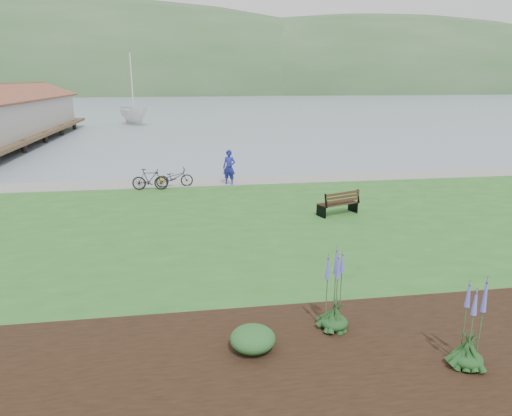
{
  "coord_description": "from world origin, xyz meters",
  "views": [
    {
      "loc": [
        -3.28,
        -17.69,
        5.91
      ],
      "look_at": [
        -0.86,
        -1.77,
        1.3
      ],
      "focal_mm": 32.0,
      "sensor_mm": 36.0,
      "label": 1
    }
  ],
  "objects_px": {
    "park_bench": "(339,203)",
    "bicycle_a": "(175,178)",
    "sailboat": "(135,125)",
    "person": "(229,164)"
  },
  "relations": [
    {
      "from": "sailboat",
      "to": "person",
      "type": "bearing_deg",
      "value": -105.61
    },
    {
      "from": "park_bench",
      "to": "person",
      "type": "height_order",
      "value": "person"
    },
    {
      "from": "person",
      "to": "bicycle_a",
      "type": "relative_size",
      "value": 1.15
    },
    {
      "from": "bicycle_a",
      "to": "sailboat",
      "type": "xyz_separation_m",
      "value": [
        -5.94,
        38.52,
        -0.9
      ]
    },
    {
      "from": "park_bench",
      "to": "bicycle_a",
      "type": "distance_m",
      "value": 9.22
    },
    {
      "from": "park_bench",
      "to": "sailboat",
      "type": "distance_m",
      "value": 46.48
    },
    {
      "from": "park_bench",
      "to": "person",
      "type": "distance_m",
      "value": 7.43
    },
    {
      "from": "person",
      "to": "sailboat",
      "type": "distance_m",
      "value": 39.45
    },
    {
      "from": "person",
      "to": "bicycle_a",
      "type": "height_order",
      "value": "person"
    },
    {
      "from": "bicycle_a",
      "to": "sailboat",
      "type": "height_order",
      "value": "sailboat"
    }
  ]
}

